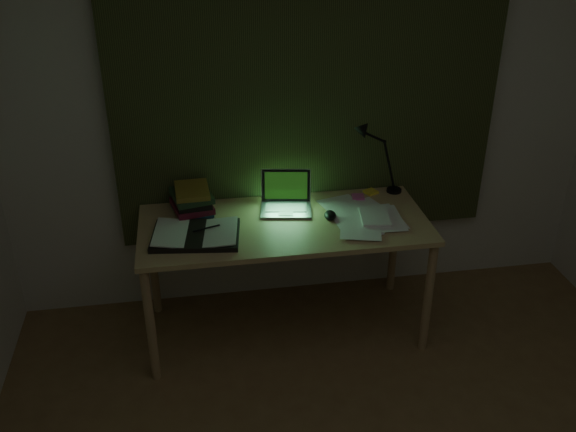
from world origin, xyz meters
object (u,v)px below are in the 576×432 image
(desk, at_px, (285,278))
(book_stack, at_px, (192,199))
(desk_lamp, at_px, (397,155))
(laptop, at_px, (286,195))
(open_textbook, at_px, (196,234))
(loose_papers, at_px, (365,216))

(desk, relative_size, book_stack, 6.50)
(desk, distance_m, desk_lamp, 0.97)
(laptop, bearing_deg, open_textbook, -147.78)
(loose_papers, bearing_deg, desk, 177.18)
(open_textbook, xyz_separation_m, book_stack, (-0.01, 0.29, 0.06))
(open_textbook, bearing_deg, laptop, 30.01)
(laptop, bearing_deg, desk_lamp, 21.78)
(desk, distance_m, laptop, 0.48)
(book_stack, distance_m, loose_papers, 0.96)
(laptop, bearing_deg, desk, -93.38)
(open_textbook, height_order, loose_papers, open_textbook)
(desk, height_order, laptop, laptop)
(book_stack, bearing_deg, desk, -22.52)
(desk, bearing_deg, book_stack, 157.48)
(laptop, distance_m, book_stack, 0.52)
(open_textbook, xyz_separation_m, loose_papers, (0.93, 0.06, -0.01))
(book_stack, xyz_separation_m, desk_lamp, (1.20, 0.07, 0.16))
(open_textbook, distance_m, loose_papers, 0.93)
(desk_lamp, bearing_deg, open_textbook, -163.03)
(book_stack, bearing_deg, open_textbook, -88.37)
(loose_papers, bearing_deg, laptop, 160.16)
(open_textbook, bearing_deg, loose_papers, 11.25)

